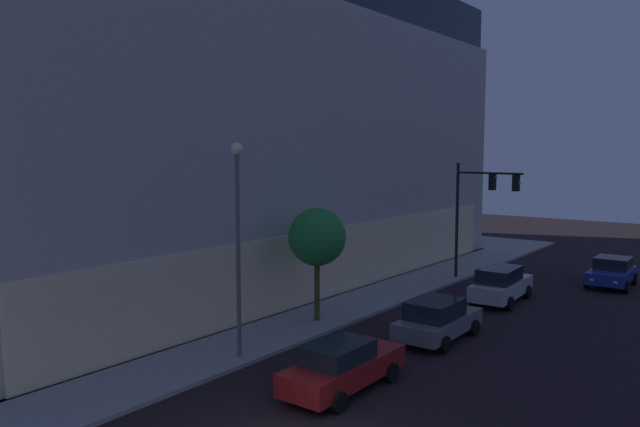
{
  "coord_description": "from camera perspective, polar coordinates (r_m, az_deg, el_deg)",
  "views": [
    {
      "loc": [
        -10.3,
        -8.74,
        7.43
      ],
      "look_at": [
        4.92,
        2.97,
        5.49
      ],
      "focal_mm": 33.72,
      "sensor_mm": 36.0,
      "label": 1
    }
  ],
  "objects": [
    {
      "name": "modern_building",
      "position": [
        41.61,
        -15.91,
        7.51
      ],
      "size": [
        37.97,
        31.34,
        17.87
      ],
      "color": "#4C4C51",
      "rests_on": "ground"
    },
    {
      "name": "traffic_light_far_corner",
      "position": [
        35.27,
        14.93,
        1.3
      ],
      "size": [
        0.62,
        4.04,
        6.72
      ],
      "color": "black",
      "rests_on": "sidewalk_corner"
    },
    {
      "name": "street_lamp_sidewalk",
      "position": [
        21.33,
        -7.82,
        -0.92
      ],
      "size": [
        0.44,
        0.44,
        7.64
      ],
      "color": "#606060",
      "rests_on": "sidewalk_corner"
    },
    {
      "name": "sidewalk_tree",
      "position": [
        25.95,
        -0.29,
        -2.29
      ],
      "size": [
        2.52,
        2.52,
        4.93
      ],
      "color": "#47451E",
      "rests_on": "sidewalk_corner"
    },
    {
      "name": "car_red",
      "position": [
        19.38,
        2.14,
        -14.21
      ],
      "size": [
        4.77,
        1.95,
        1.61
      ],
      "color": "maroon",
      "rests_on": "ground"
    },
    {
      "name": "car_grey",
      "position": [
        24.71,
        11.05,
        -9.82
      ],
      "size": [
        4.45,
        2.14,
        1.66
      ],
      "color": "slate",
      "rests_on": "ground"
    },
    {
      "name": "car_silver",
      "position": [
        31.48,
        16.77,
        -6.43
      ],
      "size": [
        4.84,
        2.17,
        1.8
      ],
      "color": "#B7BABF",
      "rests_on": "ground"
    },
    {
      "name": "car_blue",
      "position": [
        37.5,
        25.95,
        -4.99
      ],
      "size": [
        4.13,
        2.25,
        1.61
      ],
      "color": "navy",
      "rests_on": "ground"
    }
  ]
}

